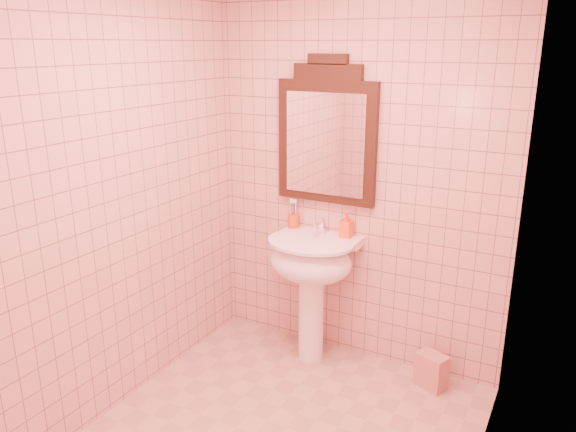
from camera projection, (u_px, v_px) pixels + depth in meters
The scene contains 7 objects.
back_wall at pixel (357, 179), 3.62m from camera, with size 2.00×0.02×2.50m, color tan.
pedestal_sink at pixel (311, 269), 3.70m from camera, with size 0.58×0.58×0.86m.
faucet at pixel (321, 226), 3.74m from camera, with size 0.04×0.16×0.11m.
mirror at pixel (326, 136), 3.62m from camera, with size 0.68×0.06×0.95m.
toothbrush_cup at pixel (293, 220), 3.88m from camera, with size 0.08×0.08×0.18m.
soap_dispenser at pixel (346, 225), 3.68m from camera, with size 0.08×0.08×0.17m, color #F94514.
towel at pixel (431, 371), 3.53m from camera, with size 0.18×0.12×0.22m, color #BF7071.
Camera 1 is at (1.29, -2.22, 2.08)m, focal length 35.00 mm.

